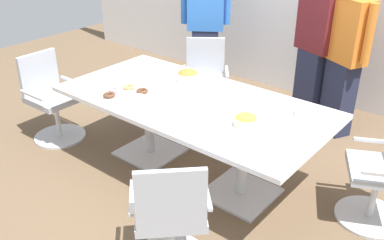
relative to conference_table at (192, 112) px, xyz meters
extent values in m
cube|color=brown|center=(0.00, 0.00, -0.63)|extent=(10.00, 10.00, 0.01)
cube|color=white|center=(0.00, 0.00, 0.10)|extent=(2.40, 1.20, 0.04)
cube|color=silver|center=(-0.55, 0.00, -0.61)|extent=(0.56, 0.56, 0.02)
cylinder|color=silver|center=(-0.55, 0.00, -0.26)|extent=(0.09, 0.09, 0.69)
cube|color=silver|center=(0.55, 0.00, -0.61)|extent=(0.56, 0.56, 0.02)
cylinder|color=silver|center=(0.55, 0.00, -0.26)|extent=(0.09, 0.09, 0.69)
cylinder|color=silver|center=(1.53, 0.39, -0.61)|extent=(0.73, 0.73, 0.02)
cylinder|color=silver|center=(1.53, 0.39, -0.40)|extent=(0.05, 0.05, 0.41)
cube|color=#ADB2BC|center=(1.53, 0.39, -0.17)|extent=(0.62, 0.62, 0.06)
cube|color=silver|center=(1.42, 0.61, -0.05)|extent=(0.34, 0.19, 0.02)
cylinder|color=silver|center=(-0.61, 0.98, -0.61)|extent=(0.76, 0.76, 0.02)
cylinder|color=silver|center=(-0.61, 0.98, -0.40)|extent=(0.05, 0.05, 0.41)
cube|color=#ADB2BC|center=(-0.61, 0.98, -0.17)|extent=(0.64, 0.64, 0.06)
cube|color=#ADB2BC|center=(-0.73, 1.14, 0.07)|extent=(0.37, 0.29, 0.42)
cube|color=silver|center=(-0.41, 1.12, -0.05)|extent=(0.25, 0.31, 0.02)
cube|color=silver|center=(-0.80, 0.83, -0.05)|extent=(0.25, 0.31, 0.02)
cylinder|color=silver|center=(-1.53, -0.39, -0.61)|extent=(0.55, 0.55, 0.02)
cylinder|color=silver|center=(-1.53, -0.39, -0.40)|extent=(0.05, 0.05, 0.41)
cube|color=#ADB2BC|center=(-1.53, -0.39, -0.17)|extent=(0.47, 0.47, 0.06)
cube|color=#ADB2BC|center=(-1.74, -0.39, 0.07)|extent=(0.05, 0.44, 0.42)
cube|color=silver|center=(-1.54, -0.14, -0.05)|extent=(0.37, 0.04, 0.02)
cube|color=silver|center=(-1.53, -0.63, -0.05)|extent=(0.37, 0.04, 0.02)
cylinder|color=silver|center=(0.61, -0.98, -0.40)|extent=(0.05, 0.05, 0.41)
cube|color=#ADB2BC|center=(0.61, -0.98, -0.17)|extent=(0.65, 0.65, 0.06)
cube|color=#ADB2BC|center=(0.76, -1.12, 0.07)|extent=(0.34, 0.34, 0.42)
cube|color=silver|center=(0.44, -1.15, -0.05)|extent=(0.28, 0.28, 0.02)
cube|color=silver|center=(0.78, -0.80, -0.05)|extent=(0.28, 0.28, 0.02)
cube|color=#232842|center=(-1.06, 1.56, -0.19)|extent=(0.38, 0.34, 0.86)
cube|color=blue|center=(-1.06, 1.56, 0.58)|extent=(0.49, 0.43, 0.68)
cube|color=#232842|center=(0.34, 1.70, -0.20)|extent=(0.37, 0.30, 0.84)
cube|color=maroon|center=(0.34, 1.70, 0.55)|extent=(0.49, 0.36, 0.67)
cylinder|color=maroon|center=(0.58, 1.61, 0.58)|extent=(0.10, 0.10, 0.60)
cylinder|color=maroon|center=(0.09, 1.80, 0.58)|extent=(0.10, 0.10, 0.60)
cube|color=#232842|center=(0.70, 1.63, -0.22)|extent=(0.38, 0.33, 0.81)
cube|color=orange|center=(0.70, 1.63, 0.51)|extent=(0.49, 0.40, 0.65)
cylinder|color=orange|center=(0.93, 1.50, 0.54)|extent=(0.11, 0.11, 0.58)
cylinder|color=orange|center=(0.46, 1.75, 0.54)|extent=(0.11, 0.11, 0.58)
cylinder|color=beige|center=(0.63, -0.12, 0.16)|extent=(0.18, 0.18, 0.07)
ellipsoid|color=yellow|center=(0.63, -0.12, 0.19)|extent=(0.16, 0.16, 0.06)
cylinder|color=white|center=(-0.31, 0.31, 0.16)|extent=(0.21, 0.21, 0.08)
ellipsoid|color=#AD702D|center=(-0.31, 0.31, 0.20)|extent=(0.19, 0.19, 0.07)
cylinder|color=white|center=(-0.50, -0.31, 0.13)|extent=(0.39, 0.39, 0.01)
torus|color=white|center=(-0.35, -0.30, 0.15)|extent=(0.11, 0.11, 0.03)
torus|color=brown|center=(-0.42, -0.19, 0.15)|extent=(0.11, 0.11, 0.03)
torus|color=tan|center=(-0.58, -0.20, 0.15)|extent=(0.11, 0.11, 0.03)
torus|color=pink|center=(-0.64, -0.32, 0.15)|extent=(0.11, 0.11, 0.03)
torus|color=brown|center=(-0.58, -0.43, 0.15)|extent=(0.11, 0.11, 0.03)
torus|color=white|center=(-0.42, -0.44, 0.15)|extent=(0.11, 0.11, 0.03)
cylinder|color=white|center=(0.94, 0.35, 0.13)|extent=(0.24, 0.24, 0.01)
cylinder|color=silver|center=(0.94, 0.35, 0.13)|extent=(0.24, 0.24, 0.01)
cylinder|color=white|center=(0.94, 0.35, 0.14)|extent=(0.24, 0.24, 0.01)
cylinder|color=silver|center=(0.94, 0.35, 0.15)|extent=(0.24, 0.24, 0.01)
cylinder|color=white|center=(0.94, 0.35, 0.15)|extent=(0.24, 0.24, 0.01)
cylinder|color=silver|center=(0.94, 0.35, 0.16)|extent=(0.24, 0.24, 0.01)
cylinder|color=white|center=(0.94, 0.35, 0.16)|extent=(0.24, 0.24, 0.01)
cylinder|color=silver|center=(0.94, 0.35, 0.17)|extent=(0.24, 0.24, 0.01)
cube|color=white|center=(-0.65, 0.25, 0.16)|extent=(0.18, 0.18, 0.07)
camera|label=1|loc=(2.18, -2.66, 1.67)|focal=40.51mm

